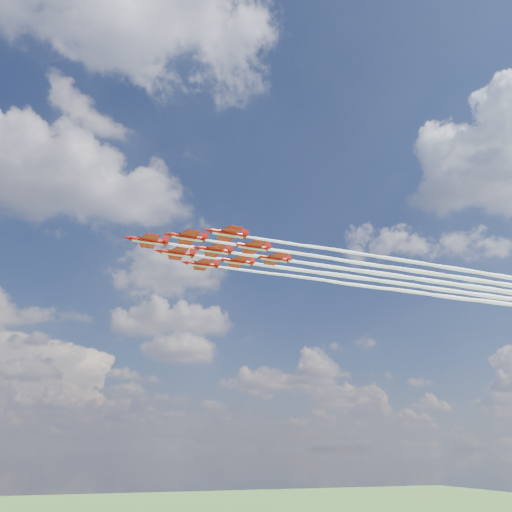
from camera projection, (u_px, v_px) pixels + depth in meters
The scene contains 9 objects.
jet_lead at pixel (379, 274), 161.77m from camera, with size 157.29×14.61×3.07m.
jet_row2_port at pixel (415, 271), 159.45m from camera, with size 157.29×14.61×3.07m.
jet_row2_starb at pixel (391, 283), 170.49m from camera, with size 157.29×14.61×3.07m.
jet_row3_port at pixel (452, 268), 157.13m from camera, with size 157.29×14.61×3.07m.
jet_row3_centre at pixel (426, 280), 168.17m from camera, with size 157.29×14.61×3.07m.
jet_row3_starb at pixel (402, 291), 179.20m from camera, with size 157.29×14.61×3.07m.
jet_row4_port at pixel (461, 278), 165.85m from camera, with size 157.29×14.61×3.07m.
jet_row4_starb at pixel (435, 289), 176.88m from camera, with size 157.29×14.61×3.07m.
jet_tail at pixel (469, 287), 174.56m from camera, with size 157.29×14.61×3.07m.
Camera 1 is at (-25.10, -134.93, 31.27)m, focal length 35.00 mm.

